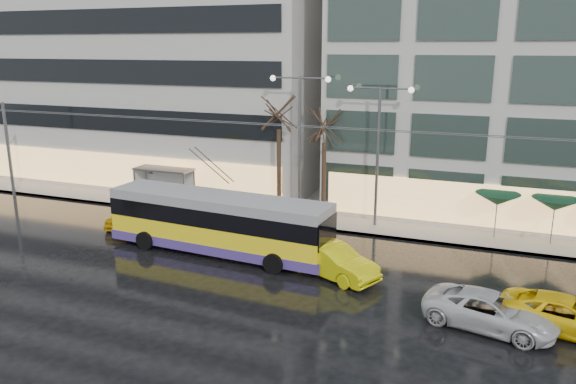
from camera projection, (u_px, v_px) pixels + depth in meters
The scene contains 20 objects.
ground at pixel (187, 275), 27.64m from camera, with size 140.00×140.00×0.00m, color black.
sidewalk at pixel (315, 205), 39.58m from camera, with size 80.00×10.00×0.15m, color gray.
kerb at pixel (290, 225), 35.11m from camera, with size 80.00×0.10×0.15m, color slate.
building_left at pixel (133, 43), 47.51m from camera, with size 34.00×14.00×22.00m, color #BCB9B4.
trolleybus at pixel (219, 225), 30.29m from camera, with size 12.80×5.34×5.87m.
catenary at pixel (268, 162), 33.39m from camera, with size 42.24×5.12×7.00m.
bus_shelter at pixel (161, 177), 39.70m from camera, with size 4.20×1.60×2.51m.
street_lamp_near at pixel (300, 128), 35.19m from camera, with size 3.96×0.36×9.03m.
street_lamp_far at pixel (378, 136), 33.53m from camera, with size 3.96×0.36×8.53m.
tree_a at pixel (279, 109), 35.61m from camera, with size 3.20×3.20×8.40m.
tree_b at pixel (325, 121), 34.93m from camera, with size 3.20×3.20×7.70m.
parasol_a at pixel (498, 199), 32.11m from camera, with size 2.50×2.50×2.65m.
parasol_b at pixel (555, 204), 31.08m from camera, with size 2.50×2.50×2.65m.
taxi_a at pixel (130, 212), 35.45m from camera, with size 1.77×4.41×1.50m, color #E9AF0C.
taxi_b at pixel (332, 261), 27.38m from camera, with size 1.71×4.90×1.61m, color #D7D20B.
taxi_c at pixel (566, 315), 22.08m from camera, with size 2.33×5.05×1.40m, color yellow.
sedan_silver at pixel (490, 311), 22.37m from camera, with size 2.39×5.19×1.44m, color silver.
pedestrian_a at pixel (192, 183), 39.74m from camera, with size 1.12×1.13×2.19m.
pedestrian_b at pixel (207, 190), 40.33m from camera, with size 0.90×0.81×1.52m.
pedestrian_c at pixel (154, 182), 41.02m from camera, with size 1.28×0.95×2.11m.
Camera 1 is at (13.85, -22.21, 10.99)m, focal length 35.00 mm.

